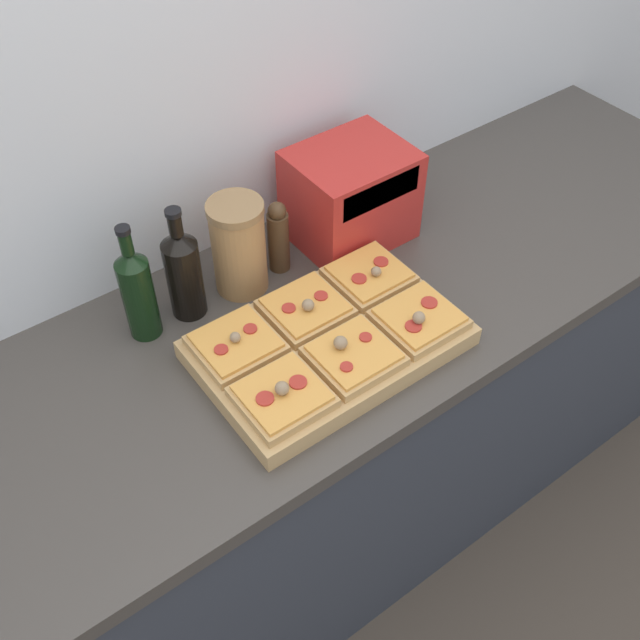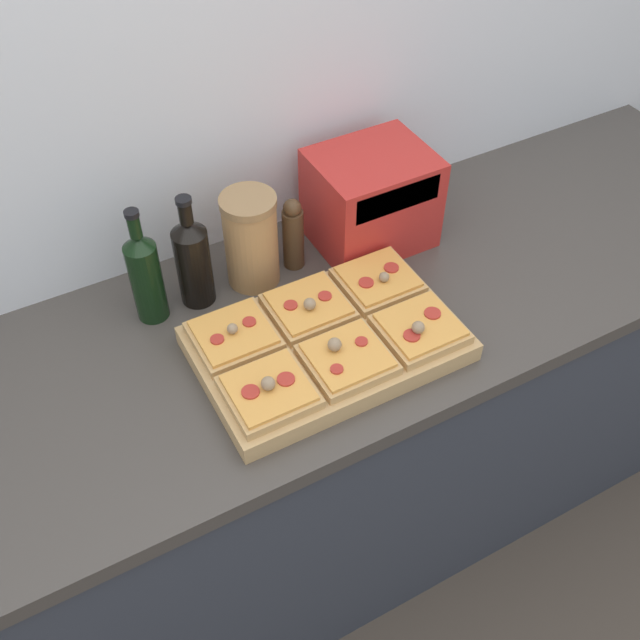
% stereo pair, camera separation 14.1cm
% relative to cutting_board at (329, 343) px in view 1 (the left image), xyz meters
% --- Properties ---
extents(ground_plane, '(12.00, 12.00, 0.00)m').
position_rel_cutting_board_xyz_m(ground_plane, '(-0.07, -0.22, -0.93)').
color(ground_plane, '#4C4238').
extents(wall_back, '(6.00, 0.06, 2.50)m').
position_rel_cutting_board_xyz_m(wall_back, '(-0.07, 0.45, 0.32)').
color(wall_back, silver).
rests_on(wall_back, ground_plane).
extents(kitchen_counter, '(2.63, 0.67, 0.91)m').
position_rel_cutting_board_xyz_m(kitchen_counter, '(-0.07, 0.10, -0.48)').
color(kitchen_counter, '#333842').
rests_on(kitchen_counter, ground_plane).
extents(cutting_board, '(0.52, 0.34, 0.04)m').
position_rel_cutting_board_xyz_m(cutting_board, '(0.00, 0.00, 0.00)').
color(cutting_board, tan).
rests_on(cutting_board, kitchen_counter).
extents(pizza_slice_back_left, '(0.16, 0.15, 0.05)m').
position_rel_cutting_board_xyz_m(pizza_slice_back_left, '(-0.17, 0.08, 0.04)').
color(pizza_slice_back_left, tan).
rests_on(pizza_slice_back_left, cutting_board).
extents(pizza_slice_back_center, '(0.16, 0.15, 0.05)m').
position_rel_cutting_board_xyz_m(pizza_slice_back_center, '(-0.00, 0.08, 0.04)').
color(pizza_slice_back_center, tan).
rests_on(pizza_slice_back_center, cutting_board).
extents(pizza_slice_back_right, '(0.16, 0.15, 0.05)m').
position_rel_cutting_board_xyz_m(pizza_slice_back_right, '(0.17, 0.08, 0.04)').
color(pizza_slice_back_right, tan).
rests_on(pizza_slice_back_right, cutting_board).
extents(pizza_slice_front_left, '(0.16, 0.15, 0.05)m').
position_rel_cutting_board_xyz_m(pizza_slice_front_left, '(-0.17, -0.08, 0.04)').
color(pizza_slice_front_left, tan).
rests_on(pizza_slice_front_left, cutting_board).
extents(pizza_slice_front_center, '(0.16, 0.15, 0.06)m').
position_rel_cutting_board_xyz_m(pizza_slice_front_center, '(-0.00, -0.08, 0.04)').
color(pizza_slice_front_center, tan).
rests_on(pizza_slice_front_center, cutting_board).
extents(pizza_slice_front_right, '(0.16, 0.15, 0.05)m').
position_rel_cutting_board_xyz_m(pizza_slice_front_right, '(0.17, -0.08, 0.04)').
color(pizza_slice_front_right, tan).
rests_on(pizza_slice_front_right, cutting_board).
extents(olive_oil_bottle, '(0.07, 0.07, 0.27)m').
position_rel_cutting_board_xyz_m(olive_oil_bottle, '(-0.27, 0.27, 0.09)').
color(olive_oil_bottle, black).
rests_on(olive_oil_bottle, kitchen_counter).
extents(wine_bottle, '(0.07, 0.07, 0.27)m').
position_rel_cutting_board_xyz_m(wine_bottle, '(-0.17, 0.27, 0.09)').
color(wine_bottle, black).
rests_on(wine_bottle, kitchen_counter).
extents(grain_jar_tall, '(0.12, 0.12, 0.22)m').
position_rel_cutting_board_xyz_m(grain_jar_tall, '(-0.04, 0.27, 0.09)').
color(grain_jar_tall, '#AD7F4C').
rests_on(grain_jar_tall, kitchen_counter).
extents(pepper_mill, '(0.05, 0.05, 0.18)m').
position_rel_cutting_board_xyz_m(pepper_mill, '(0.06, 0.27, 0.07)').
color(pepper_mill, '#47331E').
rests_on(pepper_mill, kitchen_counter).
extents(toaster_oven, '(0.28, 0.21, 0.22)m').
position_rel_cutting_board_xyz_m(toaster_oven, '(0.26, 0.27, 0.09)').
color(toaster_oven, red).
rests_on(toaster_oven, kitchen_counter).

